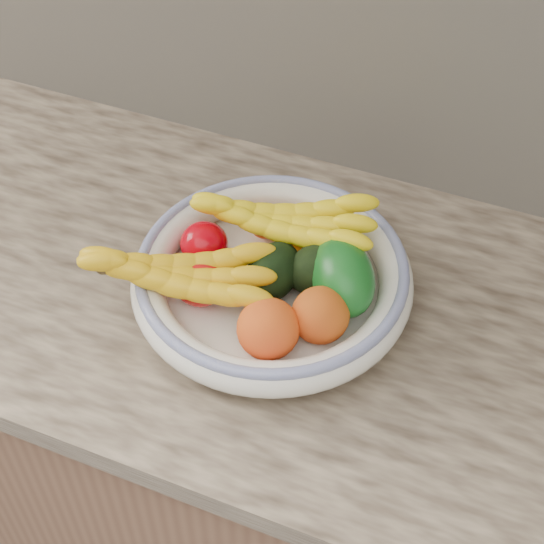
{
  "coord_description": "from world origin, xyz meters",
  "views": [
    {
      "loc": [
        0.29,
        0.94,
        1.8
      ],
      "look_at": [
        0.0,
        1.66,
        0.96
      ],
      "focal_mm": 55.0,
      "sensor_mm": 36.0,
      "label": 1
    }
  ],
  "objects": [
    {
      "name": "clementine_back_right",
      "position": [
        0.02,
        1.76,
        0.95
      ],
      "size": [
        0.06,
        0.06,
        0.04
      ],
      "primitive_type": "ellipsoid",
      "rotation": [
        0.0,
        0.0,
        -0.31
      ],
      "color": "#FF6B05",
      "rests_on": "fruit_bowl"
    },
    {
      "name": "banana_bunch_back",
      "position": [
        -0.01,
        1.72,
        0.99
      ],
      "size": [
        0.29,
        0.16,
        0.08
      ],
      "primitive_type": null,
      "rotation": [
        0.0,
        0.0,
        0.2
      ],
      "color": "yellow",
      "rests_on": "fruit_bowl"
    },
    {
      "name": "peach_right",
      "position": [
        0.09,
        1.61,
        0.97
      ],
      "size": [
        0.09,
        0.09,
        0.08
      ],
      "primitive_type": "ellipsoid",
      "rotation": [
        0.0,
        0.0,
        -0.23
      ],
      "color": "orange",
      "rests_on": "fruit_bowl"
    },
    {
      "name": "green_mango",
      "position": [
        0.1,
        1.67,
        0.98
      ],
      "size": [
        0.16,
        0.17,
        0.11
      ],
      "primitive_type": "ellipsoid",
      "rotation": [
        0.0,
        0.31,
        0.61
      ],
      "color": "#0F5317",
      "rests_on": "fruit_bowl"
    },
    {
      "name": "peach_front",
      "position": [
        0.03,
        1.56,
        0.97
      ],
      "size": [
        0.1,
        0.1,
        0.08
      ],
      "primitive_type": "ellipsoid",
      "rotation": [
        0.0,
        0.0,
        0.26
      ],
      "color": "orange",
      "rests_on": "fruit_bowl"
    },
    {
      "name": "avocado_center",
      "position": [
        0.0,
        1.66,
        0.96
      ],
      "size": [
        0.08,
        0.1,
        0.07
      ],
      "primitive_type": "ellipsoid",
      "rotation": [
        0.0,
        0.0,
        -0.06
      ],
      "color": "black",
      "rests_on": "fruit_bowl"
    },
    {
      "name": "tomato_near_left",
      "position": [
        -0.08,
        1.61,
        0.96
      ],
      "size": [
        0.1,
        0.1,
        0.07
      ],
      "primitive_type": "ellipsoid",
      "rotation": [
        0.0,
        0.0,
        -0.37
      ],
      "color": "red",
      "rests_on": "fruit_bowl"
    },
    {
      "name": "clementine_back_mid",
      "position": [
        0.01,
        1.71,
        0.95
      ],
      "size": [
        0.07,
        0.07,
        0.05
      ],
      "primitive_type": "ellipsoid",
      "rotation": [
        0.0,
        0.0,
        0.29
      ],
      "color": "orange",
      "rests_on": "fruit_bowl"
    },
    {
      "name": "banana_bunch_front",
      "position": [
        -0.1,
        1.58,
        0.98
      ],
      "size": [
        0.3,
        0.2,
        0.08
      ],
      "primitive_type": null,
      "rotation": [
        0.0,
        0.0,
        0.34
      ],
      "color": "yellow",
      "rests_on": "fruit_bowl"
    },
    {
      "name": "clementine_back_left",
      "position": [
        -0.05,
        1.75,
        0.95
      ],
      "size": [
        0.06,
        0.06,
        0.04
      ],
      "primitive_type": "ellipsoid",
      "rotation": [
        0.0,
        0.0,
        -0.19
      ],
      "color": "#F94E05",
      "rests_on": "fruit_bowl"
    },
    {
      "name": "avocado_right",
      "position": [
        0.07,
        1.69,
        0.96
      ],
      "size": [
        0.14,
        0.13,
        0.08
      ],
      "primitive_type": "ellipsoid",
      "rotation": [
        0.0,
        0.0,
        -0.88
      ],
      "color": "black",
      "rests_on": "fruit_bowl"
    },
    {
      "name": "tomato_left",
      "position": [
        -0.11,
        1.67,
        0.96
      ],
      "size": [
        0.09,
        0.09,
        0.06
      ],
      "primitive_type": "ellipsoid",
      "rotation": [
        0.0,
        0.0,
        0.31
      ],
      "color": "#BC000D",
      "rests_on": "fruit_bowl"
    },
    {
      "name": "clementine_extra",
      "position": [
        0.02,
        1.76,
        0.95
      ],
      "size": [
        0.05,
        0.05,
        0.05
      ],
      "primitive_type": "ellipsoid",
      "color": "#F26005",
      "rests_on": "fruit_bowl"
    },
    {
      "name": "fruit_bowl",
      "position": [
        0.0,
        1.66,
        0.95
      ],
      "size": [
        0.39,
        0.39,
        0.08
      ],
      "color": "white",
      "rests_on": "kitchen_counter"
    },
    {
      "name": "kitchen_counter",
      "position": [
        0.0,
        1.69,
        0.46
      ],
      "size": [
        2.44,
        0.66,
        1.4
      ],
      "color": "brown",
      "rests_on": "ground"
    }
  ]
}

